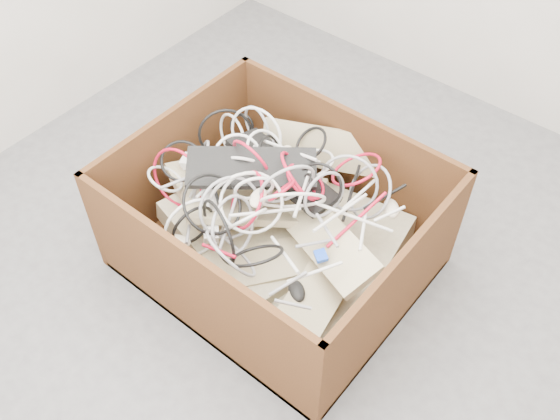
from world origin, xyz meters
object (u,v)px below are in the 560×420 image
Objects in this scene: vga_plug at (321,256)px; power_strip_right at (209,209)px; cardboard_box at (274,239)px; power_strip_left at (219,164)px.

power_strip_right is at bearing -136.19° from vga_plug.
cardboard_box is 3.33× the size of power_strip_left.
cardboard_box reaches higher than power_strip_left.
vga_plug is at bearing 54.53° from power_strip_right.
cardboard_box is 0.31m from power_strip_right.
power_strip_right is (-0.17, -0.17, 0.20)m from cardboard_box.
power_strip_left is at bearing 179.14° from cardboard_box.
cardboard_box is 4.03× the size of power_strip_right.
cardboard_box is at bearing -16.73° from power_strip_left.
power_strip_left reaches higher than vga_plug.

